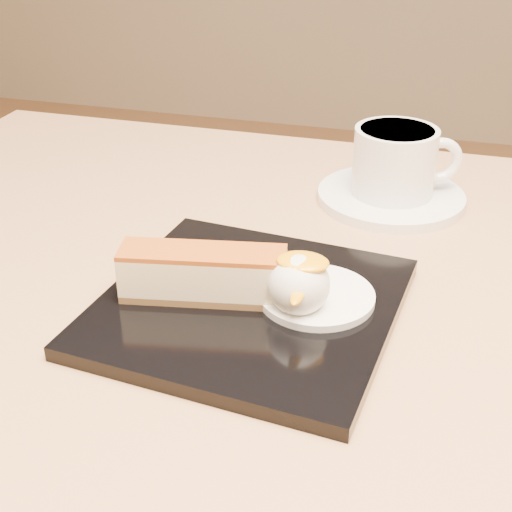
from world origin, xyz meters
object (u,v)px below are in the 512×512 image
(ice_cream_scoop, at_px, (299,284))
(coffee_cup, at_px, (397,160))
(saucer, at_px, (391,197))
(dessert_plate, at_px, (249,306))
(table, at_px, (187,446))
(cheesecake, at_px, (203,274))

(ice_cream_scoop, bearing_deg, coffee_cup, 79.79)
(saucer, bearing_deg, ice_cream_scoop, -99.78)
(ice_cream_scoop, distance_m, saucer, 0.25)
(dessert_plate, relative_size, ice_cream_scoop, 4.73)
(table, bearing_deg, ice_cream_scoop, -2.09)
(dessert_plate, relative_size, coffee_cup, 2.02)
(coffee_cup, bearing_deg, saucer, -180.00)
(table, distance_m, ice_cream_scoop, 0.22)
(cheesecake, bearing_deg, ice_cream_scoop, -10.53)
(cheesecake, bearing_deg, coffee_cup, 53.48)
(ice_cream_scoop, relative_size, saucer, 0.31)
(table, bearing_deg, cheesecake, -8.58)
(table, height_order, saucer, saucer)
(dessert_plate, xyz_separation_m, cheesecake, (-0.04, -0.00, 0.03))
(dessert_plate, xyz_separation_m, saucer, (0.08, 0.24, -0.00))
(table, xyz_separation_m, dessert_plate, (0.06, 0.00, 0.16))
(dessert_plate, bearing_deg, coffee_cup, 70.65)
(saucer, bearing_deg, coffee_cup, 19.51)
(table, distance_m, cheesecake, 0.19)
(dessert_plate, xyz_separation_m, ice_cream_scoop, (0.04, -0.00, 0.03))
(saucer, xyz_separation_m, coffee_cup, (0.00, 0.00, 0.04))
(dessert_plate, xyz_separation_m, coffee_cup, (0.08, 0.24, 0.04))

